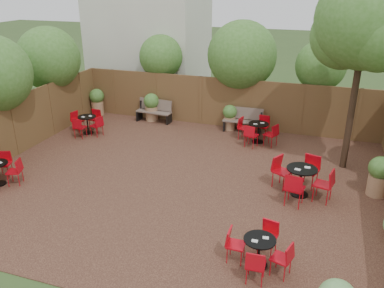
% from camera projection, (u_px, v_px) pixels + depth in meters
% --- Properties ---
extents(ground, '(80.00, 80.00, 0.00)m').
position_uv_depth(ground, '(182.00, 180.00, 11.96)').
color(ground, '#354F23').
rests_on(ground, ground).
extents(courtyard_paving, '(12.00, 10.00, 0.02)m').
position_uv_depth(courtyard_paving, '(182.00, 180.00, 11.96)').
color(courtyard_paving, '#371E16').
rests_on(courtyard_paving, ground).
extents(fence_back, '(12.00, 0.08, 2.00)m').
position_uv_depth(fence_back, '(224.00, 103.00, 15.95)').
color(fence_back, brown).
rests_on(fence_back, ground).
extents(fence_left, '(0.08, 10.00, 2.00)m').
position_uv_depth(fence_left, '(14.00, 127.00, 13.34)').
color(fence_left, brown).
rests_on(fence_left, ground).
extents(neighbour_building, '(5.00, 4.00, 8.00)m').
position_uv_depth(neighbour_building, '(149.00, 15.00, 18.75)').
color(neighbour_building, beige).
rests_on(neighbour_building, ground).
extents(overhang_foliage, '(15.71, 10.78, 2.72)m').
position_uv_depth(overhang_foliage, '(132.00, 69.00, 13.62)').
color(overhang_foliage, '#3A6A22').
rests_on(overhang_foliage, ground).
extents(courtyard_tree, '(2.92, 2.85, 5.96)m').
position_uv_depth(courtyard_tree, '(365.00, 26.00, 11.10)').
color(courtyard_tree, black).
rests_on(courtyard_tree, courtyard_paving).
extents(park_bench_left, '(1.53, 0.60, 0.93)m').
position_uv_depth(park_bench_left, '(155.00, 110.00, 16.67)').
color(park_bench_left, brown).
rests_on(park_bench_left, courtyard_paving).
extents(park_bench_right, '(1.53, 0.52, 0.94)m').
position_uv_depth(park_bench_right, '(243.00, 120.00, 15.56)').
color(park_bench_right, brown).
rests_on(park_bench_right, courtyard_paving).
extents(bistro_tables, '(9.99, 8.28, 0.95)m').
position_uv_depth(bistro_tables, '(190.00, 162.00, 12.12)').
color(bistro_tables, black).
rests_on(bistro_tables, courtyard_paving).
extents(planters, '(11.70, 4.46, 1.17)m').
position_uv_depth(planters, '(192.00, 119.00, 15.20)').
color(planters, '#996F4C').
rests_on(planters, courtyard_paving).
extents(low_shrubs, '(2.13, 3.72, 0.75)m').
position_uv_depth(low_shrubs, '(364.00, 269.00, 7.77)').
color(low_shrubs, '#996F4C').
rests_on(low_shrubs, courtyard_paving).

